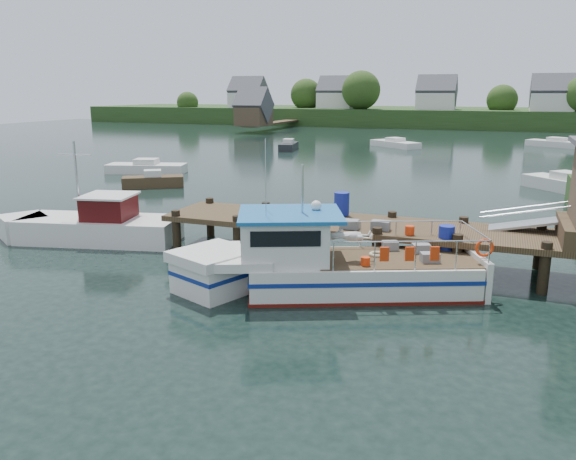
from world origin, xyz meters
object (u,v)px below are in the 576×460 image
(lobster_boat, at_px, (323,265))
(work_boat, at_px, (91,226))
(moored_far, at_px, (556,143))
(moored_d, at_px, (395,144))
(dock, at_px, (530,210))
(moored_a, at_px, (147,168))
(moored_e, at_px, (289,146))
(moored_b, at_px, (566,184))
(moored_rowboat, at_px, (153,181))

(lobster_boat, bearing_deg, work_boat, 144.94)
(moored_far, xyz_separation_m, moored_d, (-16.16, -6.36, -0.00))
(dock, xyz_separation_m, moored_a, (-25.21, 15.96, -1.85))
(moored_d, bearing_deg, moored_e, -165.86)
(moored_b, height_order, moored_e, moored_b)
(dock, relative_size, lobster_boat, 1.82)
(moored_e, bearing_deg, moored_far, 6.48)
(lobster_boat, height_order, moored_rowboat, lobster_boat)
(moored_rowboat, xyz_separation_m, moored_far, (25.71, 37.35, -0.02))
(dock, xyz_separation_m, moored_e, (-21.25, 34.98, -1.82))
(work_boat, xyz_separation_m, moored_rowboat, (-5.09, 11.92, -0.23))
(moored_b, bearing_deg, moored_d, 133.34)
(moored_far, xyz_separation_m, moored_e, (-25.77, -13.17, 0.04))
(moored_b, bearing_deg, work_boat, -122.60)
(moored_d, bearing_deg, work_boat, -117.11)
(work_boat, bearing_deg, moored_far, 54.30)
(work_boat, height_order, moored_e, work_boat)
(moored_b, height_order, moored_d, moored_b)
(dock, bearing_deg, moored_far, 84.65)
(lobster_boat, distance_m, moored_e, 41.38)
(moored_far, bearing_deg, moored_a, -118.73)
(moored_a, xyz_separation_m, moored_b, (28.04, 2.31, 0.05))
(moored_far, height_order, moored_b, moored_b)
(work_boat, xyz_separation_m, moored_a, (-9.11, 17.07, -0.25))
(dock, bearing_deg, moored_a, 147.67)
(moored_rowboat, distance_m, moored_far, 45.34)
(dock, relative_size, moored_e, 3.87)
(dock, relative_size, moored_a, 2.77)
(lobster_boat, xyz_separation_m, moored_d, (-5.96, 45.14, -0.45))
(dock, bearing_deg, moored_rowboat, 152.99)
(lobster_boat, distance_m, moored_a, 27.46)
(lobster_boat, xyz_separation_m, moored_b, (8.51, 21.62, -0.38))
(moored_rowboat, bearing_deg, work_boat, -69.33)
(moored_a, xyz_separation_m, moored_e, (3.96, 19.03, 0.03))
(lobster_boat, bearing_deg, moored_d, 74.60)
(moored_b, xyz_separation_m, moored_e, (-24.08, 16.72, -0.02))
(moored_far, bearing_deg, dock, -81.37)
(dock, height_order, moored_e, dock)
(lobster_boat, distance_m, moored_rowboat, 21.00)
(moored_d, bearing_deg, moored_b, -79.57)
(dock, distance_m, work_boat, 16.22)
(moored_e, bearing_deg, moored_b, -55.36)
(dock, xyz_separation_m, moored_b, (2.83, 18.26, -1.80))
(moored_b, bearing_deg, lobster_boat, -99.77)
(moored_rowboat, distance_m, moored_a, 6.53)
(moored_rowboat, relative_size, moored_far, 0.61)
(work_boat, distance_m, moored_far, 53.40)
(dock, xyz_separation_m, lobster_boat, (-5.69, -3.35, -1.42))
(lobster_boat, bearing_deg, moored_rowboat, 114.68)
(lobster_boat, distance_m, work_boat, 10.66)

